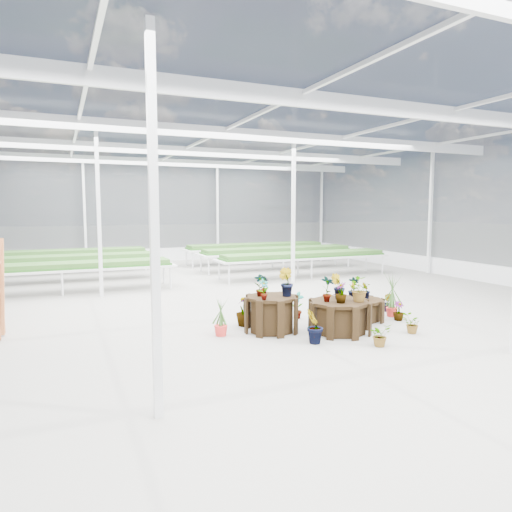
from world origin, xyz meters
name	(u,v)px	position (x,y,z in m)	size (l,w,h in m)	color
ground_plane	(257,318)	(0.00, 0.00, 0.00)	(24.00, 24.00, 0.00)	gray
greenhouse_shell	(257,217)	(0.00, 0.00, 2.25)	(18.00, 24.00, 4.50)	white
steel_frame	(257,217)	(0.00, 0.00, 2.25)	(18.00, 24.00, 4.50)	silver
nursery_benches	(180,264)	(0.00, 7.20, 0.42)	(16.00, 7.00, 0.84)	silver
plinth_tall	(271,314)	(-0.19, -1.14, 0.36)	(1.05, 1.05, 0.72)	black
plinth_mid	(339,317)	(1.01, -1.74, 0.32)	(1.21, 1.21, 0.64)	black
plinth_low	(360,309)	(2.01, -1.04, 0.23)	(1.04, 1.04, 0.47)	black
nursery_plants	(326,302)	(0.98, -1.29, 0.52)	(4.65, 2.92, 1.27)	#2F5522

